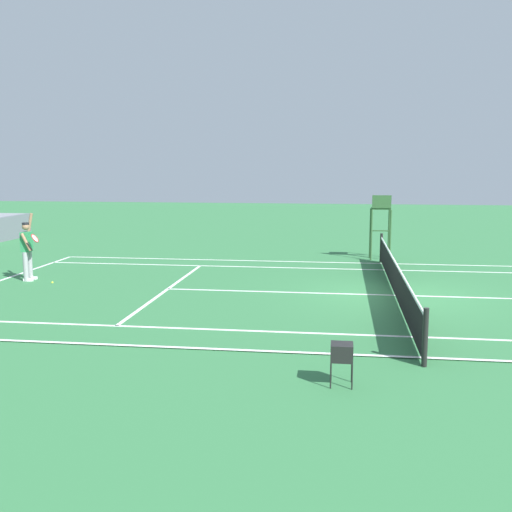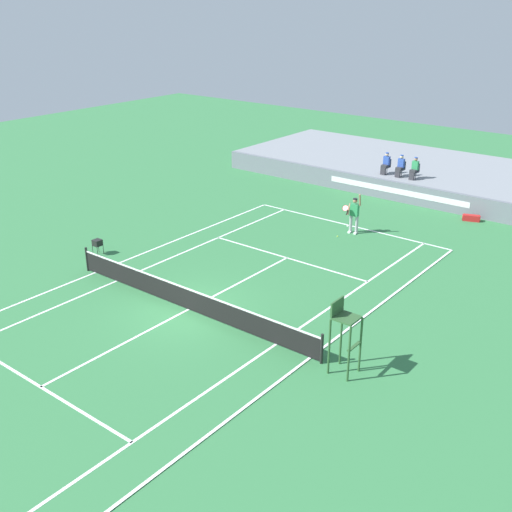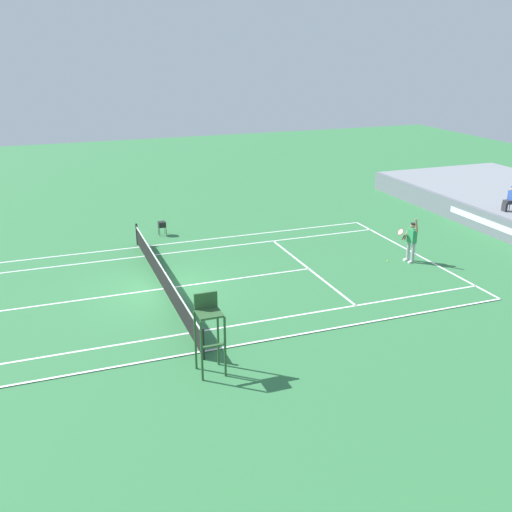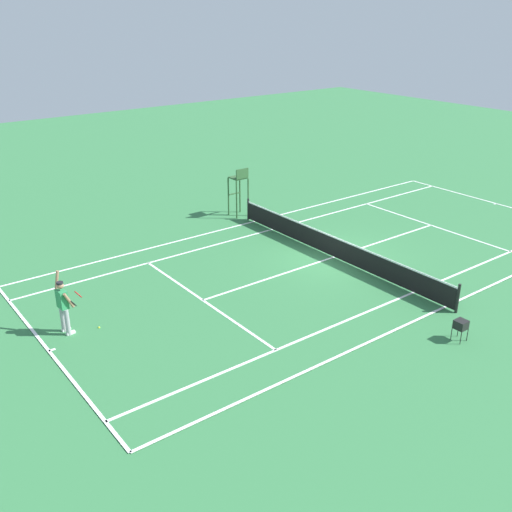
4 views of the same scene
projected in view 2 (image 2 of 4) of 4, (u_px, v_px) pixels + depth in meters
name	position (u px, v px, depth m)	size (l,w,h in m)	color
ground_plane	(188.00, 310.00, 23.59)	(80.00, 80.00, 0.00)	#337542
court	(188.00, 310.00, 23.58)	(11.08, 23.88, 0.03)	#337542
net	(187.00, 298.00, 23.39)	(11.98, 0.10, 1.07)	black
barrier_wall	(397.00, 192.00, 35.85)	(24.59, 0.25, 1.13)	slate
bleacher_platform	(432.00, 174.00, 39.36)	(24.59, 9.44, 1.13)	gray
spectator_seated_0	(386.00, 164.00, 37.02)	(0.44, 0.60, 1.27)	#474C56
spectator_seated_1	(400.00, 166.00, 36.49)	(0.44, 0.60, 1.27)	#474C56
spectator_seated_2	(414.00, 169.00, 35.98)	(0.44, 0.60, 1.27)	#474C56
tennis_player	(354.00, 214.00, 30.80)	(0.75, 0.68, 2.08)	#9E9EA3
tennis_ball	(337.00, 236.00, 30.69)	(0.07, 0.07, 0.07)	#D1E533
umpire_chair	(344.00, 328.00, 19.17)	(0.77, 0.77, 2.44)	#2D562D
equipment_bag	(471.00, 218.00, 32.83)	(0.96, 0.61, 0.32)	red
ball_hopper	(97.00, 242.00, 28.47)	(0.36, 0.36, 0.70)	black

